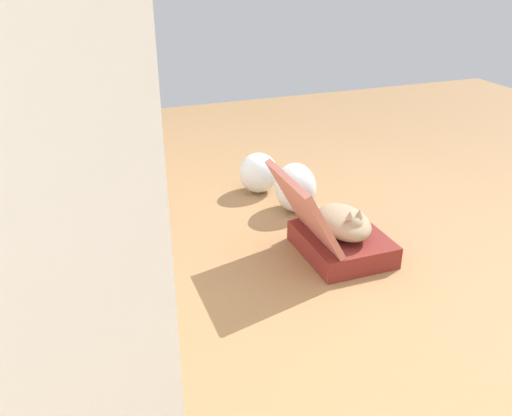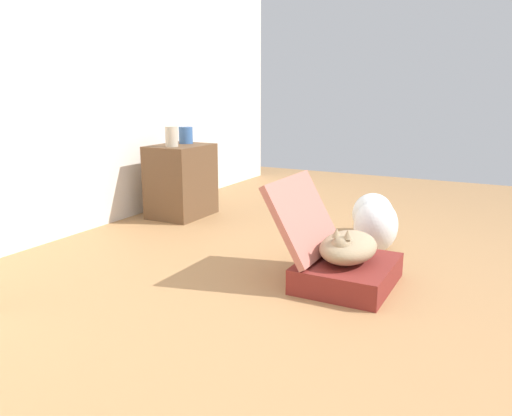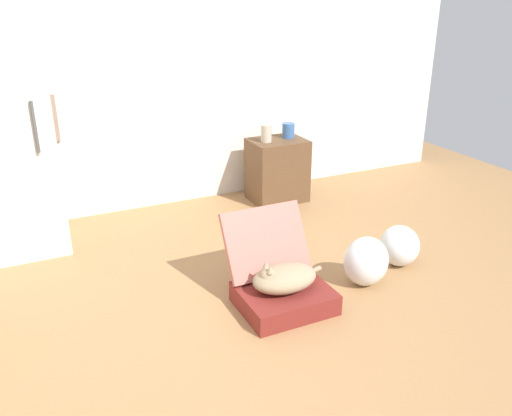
{
  "view_description": "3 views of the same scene",
  "coord_description": "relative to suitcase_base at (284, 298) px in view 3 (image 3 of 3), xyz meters",
  "views": [
    {
      "loc": [
        -2.1,
        1.63,
        1.64
      ],
      "look_at": [
        0.3,
        0.74,
        0.4
      ],
      "focal_mm": 37.98,
      "sensor_mm": 36.0,
      "label": 1
    },
    {
      "loc": [
        -2.1,
        -0.55,
        1.0
      ],
      "look_at": [
        0.23,
        0.69,
        0.38
      ],
      "focal_mm": 35.2,
      "sensor_mm": 36.0,
      "label": 2
    },
    {
      "loc": [
        -1.06,
        -2.29,
        1.83
      ],
      "look_at": [
        0.41,
        0.79,
        0.43
      ],
      "focal_mm": 37.3,
      "sensor_mm": 36.0,
      "label": 3
    }
  ],
  "objects": [
    {
      "name": "ground_plane",
      "position": [
        -0.32,
        -0.19,
        -0.07
      ],
      "size": [
        7.68,
        7.68,
        0.0
      ],
      "primitive_type": "plane",
      "color": "#9E7247",
      "rests_on": "ground"
    },
    {
      "name": "wall_back",
      "position": [
        -0.32,
        2.07,
        1.23
      ],
      "size": [
        6.4,
        0.15,
        2.6
      ],
      "color": "silver",
      "rests_on": "ground"
    },
    {
      "name": "suitcase_base",
      "position": [
        0.0,
        0.0,
        0.0
      ],
      "size": [
        0.55,
        0.46,
        0.13
      ],
      "primitive_type": "cube",
      "color": "maroon",
      "rests_on": "ground"
    },
    {
      "name": "suitcase_lid",
      "position": [
        0.0,
        0.26,
        0.27
      ],
      "size": [
        0.55,
        0.26,
        0.42
      ],
      "primitive_type": "cube",
      "rotation": [
        1.06,
        0.0,
        0.0
      ],
      "color": "#B26356",
      "rests_on": "suitcase_base"
    },
    {
      "name": "cat",
      "position": [
        -0.01,
        0.0,
        0.14
      ],
      "size": [
        0.49,
        0.28,
        0.2
      ],
      "color": "#998466",
      "rests_on": "suitcase_base"
    },
    {
      "name": "plastic_bag_white",
      "position": [
        0.63,
        0.02,
        0.1
      ],
      "size": [
        0.31,
        0.27,
        0.34
      ],
      "primitive_type": "ellipsoid",
      "color": "silver",
      "rests_on": "ground"
    },
    {
      "name": "plastic_bag_clear",
      "position": [
        1.01,
        0.14,
        0.08
      ],
      "size": [
        0.28,
        0.29,
        0.3
      ],
      "primitive_type": "ellipsoid",
      "color": "silver",
      "rests_on": "ground"
    },
    {
      "name": "refrigerator",
      "position": [
        -1.4,
        1.61,
        0.83
      ],
      "size": [
        0.62,
        0.64,
        1.8
      ],
      "color": "silver",
      "rests_on": "ground"
    },
    {
      "name": "side_table",
      "position": [
        0.82,
        1.66,
        0.22
      ],
      "size": [
        0.5,
        0.39,
        0.58
      ],
      "primitive_type": "cube",
      "color": "brown",
      "rests_on": "ground"
    },
    {
      "name": "vase_tall",
      "position": [
        0.69,
        1.64,
        0.59
      ],
      "size": [
        0.1,
        0.1,
        0.15
      ],
      "primitive_type": "cylinder",
      "color": "#B7AD99",
      "rests_on": "side_table"
    },
    {
      "name": "vase_short",
      "position": [
        0.94,
        1.69,
        0.58
      ],
      "size": [
        0.11,
        0.11,
        0.14
      ],
      "primitive_type": "cylinder",
      "color": "#38609E",
      "rests_on": "side_table"
    }
  ]
}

